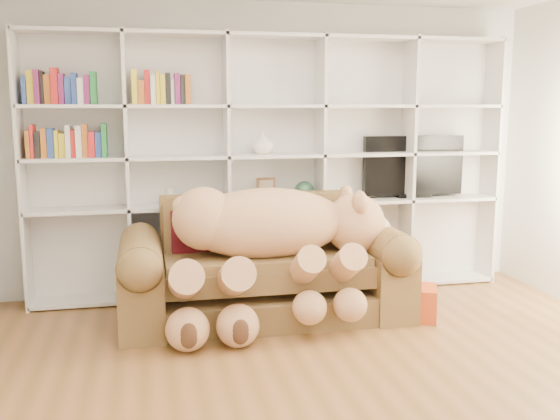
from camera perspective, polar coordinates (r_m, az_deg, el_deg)
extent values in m
plane|color=brown|center=(3.94, 6.63, -16.99)|extent=(5.00, 5.00, 0.00)
cube|color=silver|center=(5.96, -0.90, 5.63)|extent=(5.00, 0.02, 2.70)
cube|color=silver|center=(5.94, -0.83, 4.16)|extent=(4.40, 0.03, 2.40)
cube|color=silver|center=(5.76, -22.54, 3.27)|extent=(0.03, 0.35, 2.40)
cube|color=silver|center=(5.66, -13.74, 3.63)|extent=(0.03, 0.35, 2.40)
cube|color=silver|center=(5.71, -4.86, 3.91)|extent=(0.03, 0.35, 2.40)
cube|color=silver|center=(5.89, 3.69, 4.10)|extent=(0.03, 0.35, 2.40)
cube|color=silver|center=(6.18, 11.58, 4.18)|extent=(0.03, 0.35, 2.40)
cube|color=silver|center=(6.59, 18.63, 4.20)|extent=(0.03, 0.35, 2.40)
cube|color=silver|center=(6.01, -0.50, -7.16)|extent=(4.40, 0.35, 0.03)
cube|color=silver|center=(5.82, -0.51, 0.59)|extent=(4.40, 0.35, 0.03)
cube|color=silver|center=(5.77, -0.52, 5.01)|extent=(4.40, 0.35, 0.03)
cube|color=silver|center=(5.75, -0.53, 9.48)|extent=(4.40, 0.35, 0.03)
cube|color=silver|center=(5.79, -0.54, 15.63)|extent=(4.40, 0.35, 0.03)
cube|color=brown|center=(5.28, -1.36, -8.54)|extent=(2.25, 0.91, 0.24)
cube|color=brown|center=(5.16, -1.33, -4.88)|extent=(1.67, 0.75, 0.32)
cube|color=brown|center=(5.52, -2.17, -1.55)|extent=(1.67, 0.21, 0.59)
cube|color=brown|center=(5.14, -12.53, -7.21)|extent=(0.34, 1.02, 0.59)
cube|color=brown|center=(5.50, 9.05, -6.00)|extent=(0.34, 1.02, 0.59)
cylinder|color=brown|center=(5.07, -12.65, -4.01)|extent=(0.34, 0.96, 0.34)
cylinder|color=brown|center=(5.43, 9.13, -3.00)|extent=(0.34, 0.96, 0.34)
ellipsoid|color=tan|center=(5.06, -1.27, -1.21)|extent=(1.33, 0.64, 0.57)
sphere|color=tan|center=(4.98, -6.97, -0.78)|extent=(0.50, 0.50, 0.50)
sphere|color=tan|center=(5.26, 6.85, -1.24)|extent=(0.50, 0.50, 0.50)
sphere|color=beige|center=(5.33, 8.81, -1.88)|extent=(0.25, 0.25, 0.25)
sphere|color=#432818|center=(5.37, 9.77, -1.95)|extent=(0.08, 0.08, 0.08)
ellipsoid|color=tan|center=(5.05, 7.30, 0.68)|extent=(0.12, 0.20, 0.20)
ellipsoid|color=tan|center=(5.38, 6.04, 1.25)|extent=(0.12, 0.20, 0.20)
sphere|color=tan|center=(4.95, -8.85, 0.33)|extent=(0.17, 0.17, 0.17)
cylinder|color=tan|center=(4.85, 2.18, -5.42)|extent=(0.22, 0.61, 0.45)
cylinder|color=tan|center=(4.94, 5.80, -5.20)|extent=(0.22, 0.61, 0.45)
cylinder|color=tan|center=(4.73, -8.71, -6.51)|extent=(0.25, 0.71, 0.52)
cylinder|color=tan|center=(4.76, -4.28, -6.31)|extent=(0.25, 0.71, 0.52)
sphere|color=tan|center=(4.74, 2.75, -8.96)|extent=(0.26, 0.26, 0.26)
sphere|color=tan|center=(4.83, 6.47, -8.66)|extent=(0.26, 0.26, 0.26)
sphere|color=tan|center=(4.63, -8.46, -10.70)|extent=(0.32, 0.32, 0.32)
sphere|color=tan|center=(4.67, -3.90, -10.46)|extent=(0.32, 0.32, 0.32)
cube|color=#4F0D1E|center=(5.26, -7.81, -2.17)|extent=(0.41, 0.24, 0.41)
cube|color=#CA481A|center=(5.36, 12.24, -8.26)|extent=(0.45, 0.43, 0.28)
cube|color=black|center=(6.26, 12.08, 4.01)|extent=(1.02, 0.08, 0.58)
cube|color=black|center=(6.30, 11.99, 1.38)|extent=(0.34, 0.18, 0.04)
cube|color=#53301C|center=(5.79, -1.30, 1.89)|extent=(0.18, 0.04, 0.22)
sphere|color=#2D583C|center=(5.87, 2.23, 1.74)|extent=(0.19, 0.19, 0.19)
cylinder|color=beige|center=(5.70, -10.08, 1.19)|extent=(0.10, 0.10, 0.16)
cylinder|color=beige|center=(5.70, -9.56, 0.94)|extent=(0.08, 0.08, 0.10)
sphere|color=silver|center=(5.73, -5.72, 1.18)|extent=(0.11, 0.11, 0.11)
imported|color=silver|center=(5.74, -1.63, 6.15)|extent=(0.25, 0.25, 0.20)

